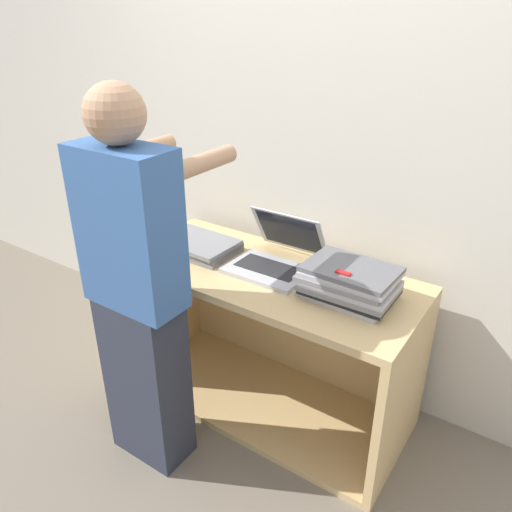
{
  "coord_description": "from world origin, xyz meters",
  "views": [
    {
      "loc": [
        1.07,
        -1.37,
        1.84
      ],
      "look_at": [
        0.0,
        0.22,
        0.89
      ],
      "focal_mm": 35.0,
      "sensor_mm": 36.0,
      "label": 1
    }
  ],
  "objects_px": {
    "laptop_stack_left": "(199,245)",
    "laptop_open": "(275,257)",
    "person": "(138,295)",
    "laptop_stack_right": "(349,283)"
  },
  "relations": [
    {
      "from": "laptop_stack_left",
      "to": "laptop_stack_right",
      "type": "distance_m",
      "value": 0.8
    },
    {
      "from": "person",
      "to": "laptop_open",
      "type": "bearing_deg",
      "value": 65.45
    },
    {
      "from": "laptop_stack_right",
      "to": "person",
      "type": "distance_m",
      "value": 0.85
    },
    {
      "from": "laptop_open",
      "to": "laptop_stack_left",
      "type": "xyz_separation_m",
      "value": [
        -0.4,
        -0.07,
        -0.02
      ]
    },
    {
      "from": "laptop_open",
      "to": "laptop_stack_right",
      "type": "height_order",
      "value": "laptop_open"
    },
    {
      "from": "laptop_stack_left",
      "to": "laptop_open",
      "type": "bearing_deg",
      "value": 9.36
    },
    {
      "from": "laptop_stack_left",
      "to": "person",
      "type": "relative_size",
      "value": 0.23
    },
    {
      "from": "laptop_open",
      "to": "laptop_stack_right",
      "type": "relative_size",
      "value": 1.01
    },
    {
      "from": "laptop_stack_left",
      "to": "person",
      "type": "xyz_separation_m",
      "value": [
        0.13,
        -0.53,
        0.02
      ]
    },
    {
      "from": "laptop_open",
      "to": "person",
      "type": "bearing_deg",
      "value": -114.55
    }
  ]
}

